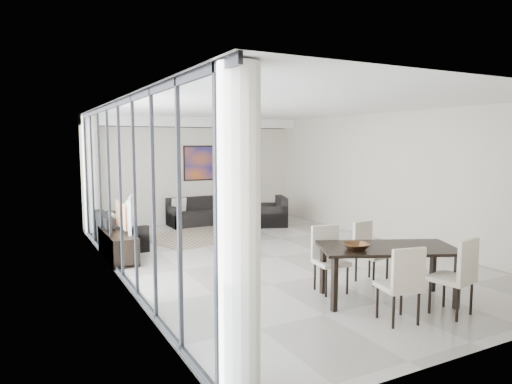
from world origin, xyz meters
TOP-DOWN VIEW (x-y plane):
  - room_shell at (0.46, 0.00)m, footprint 6.00×9.00m
  - window_wall at (-2.86, 0.00)m, footprint 0.37×8.95m
  - soffit at (0.00, 4.30)m, footprint 5.98×0.40m
  - painting at (0.50, 4.47)m, footprint 1.68×0.04m
  - chandelier at (0.30, 2.50)m, footprint 0.66×0.66m
  - rug at (-0.59, 2.60)m, footprint 2.92×2.51m
  - coffee_table at (0.44, 2.83)m, footprint 0.98×0.98m
  - bowl_coffee at (0.41, 2.79)m, footprint 0.26×0.26m
  - sofa_main at (0.11, 4.07)m, footprint 2.01×0.82m
  - loveseat at (-2.54, 2.29)m, footprint 0.84×1.49m
  - armchair at (1.59, 3.04)m, footprint 1.13×1.15m
  - side_table at (-2.35, 4.15)m, footprint 0.37×0.37m
  - tv_console at (-2.76, 1.34)m, footprint 0.47×1.66m
  - television at (-2.60, 1.41)m, footprint 0.43×1.12m
  - dining_table at (0.13, -2.85)m, footprint 2.10×1.63m
  - dining_chair_sw at (-0.31, -3.58)m, footprint 0.53×0.53m
  - dining_chair_se at (0.53, -3.72)m, footprint 0.56×0.56m
  - dining_chair_nw at (-0.32, -2.08)m, footprint 0.51×0.51m
  - dining_chair_ne at (0.53, -1.99)m, footprint 0.52×0.52m
  - bowl_dining at (-0.37, -2.78)m, footprint 0.41×0.41m

SIDE VIEW (x-z plane):
  - rug at x=-0.59m, z-range 0.00..0.01m
  - coffee_table at x=0.44m, z-range 0.02..0.37m
  - sofa_main at x=0.11m, z-range -0.12..0.61m
  - loveseat at x=-2.54m, z-range -0.12..0.62m
  - tv_console at x=-2.76m, z-range 0.00..0.52m
  - armchair at x=1.59m, z-range -0.12..0.65m
  - side_table at x=-2.35m, z-range 0.08..0.59m
  - bowl_coffee at x=0.41m, z-range 0.34..0.41m
  - dining_chair_ne at x=0.53m, z-range 0.07..1.03m
  - dining_chair_nw at x=-0.32m, z-range 0.07..1.05m
  - dining_chair_sw at x=-0.31m, z-range 0.07..1.05m
  - dining_chair_se at x=0.53m, z-range 0.08..1.11m
  - dining_table at x=0.13m, z-range 0.31..1.09m
  - bowl_dining at x=-0.37m, z-range 0.78..0.87m
  - television at x=-2.60m, z-range 0.52..1.17m
  - room_shell at x=0.46m, z-range 0.00..2.90m
  - window_wall at x=-2.86m, z-range 0.02..2.92m
  - painting at x=0.50m, z-range 1.16..2.14m
  - chandelier at x=0.30m, z-range 2.00..2.71m
  - soffit at x=0.00m, z-range 2.64..2.90m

